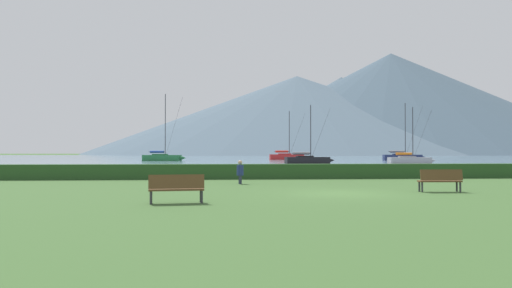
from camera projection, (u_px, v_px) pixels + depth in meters
name	position (u px, v px, depth m)	size (l,w,h in m)	color
ground_plane	(340.00, 194.00, 19.40)	(1000.00, 1000.00, 0.00)	#3D602D
harbor_water	(235.00, 157.00, 155.99)	(320.00, 246.00, 0.00)	slate
hedge_line	(297.00, 171.00, 30.38)	(80.00, 1.20, 0.92)	#284C23
sailboat_slip_0	(163.00, 157.00, 91.69)	(8.41, 3.56, 12.82)	#236B38
sailboat_slip_1	(403.00, 157.00, 96.00)	(8.65, 3.62, 11.52)	navy
sailboat_slip_2	(287.00, 156.00, 106.35)	(8.62, 2.69, 10.75)	red
sailboat_slip_3	(410.00, 160.00, 68.93)	(6.86, 2.36, 8.14)	#9E9EA3
sailboat_slip_7	(308.00, 160.00, 68.50)	(7.25, 2.52, 8.45)	black
park_bench_near_path	(440.00, 179.00, 20.11)	(1.79, 0.57, 0.95)	brown
park_bench_under_tree	(176.00, 187.00, 15.61)	(1.83, 0.68, 0.95)	brown
person_seated_viewer	(240.00, 171.00, 25.22)	(0.36, 0.57, 1.25)	#2D3347
distant_hill_west_ridge	(391.00, 104.00, 376.22)	(304.86, 304.86, 79.31)	#425666
distant_hill_central_peak	(297.00, 115.00, 365.27)	(313.66, 313.66, 59.66)	#4C6070
distant_hill_east_ridge	(341.00, 115.00, 443.68)	(245.12, 245.12, 71.15)	#4C6070
distant_hill_far_shoulder	(299.00, 119.00, 404.72)	(194.39, 194.39, 58.89)	#425666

